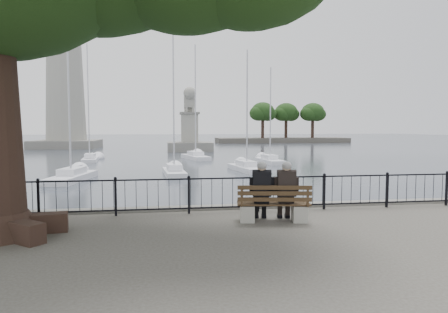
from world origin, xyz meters
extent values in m
cube|color=slate|center=(0.00, 3.00, -0.50)|extent=(200.00, 0.40, 1.20)
plane|color=#2A303A|center=(0.00, 103.00, -1.00)|extent=(260.00, 260.00, 0.00)
cube|color=black|center=(0.00, 2.50, 0.98)|extent=(22.00, 0.04, 0.04)
cube|color=black|center=(0.00, 2.50, 0.15)|extent=(22.00, 0.04, 0.04)
cube|color=gray|center=(0.43, 1.33, 0.21)|extent=(0.43, 0.52, 0.43)
cube|color=gray|center=(1.76, 1.11, 0.21)|extent=(0.43, 0.52, 0.43)
cube|color=#332314|center=(1.09, 1.22, 0.47)|extent=(1.92, 0.82, 0.04)
cube|color=#332314|center=(1.05, 0.95, 0.78)|extent=(1.84, 0.35, 0.41)
cube|color=black|center=(0.79, 1.28, 0.59)|extent=(0.42, 0.37, 0.25)
cube|color=black|center=(0.77, 1.17, 0.98)|extent=(0.49, 0.32, 0.62)
sphere|color=tan|center=(0.78, 1.21, 1.42)|extent=(0.24, 0.24, 0.24)
ellipsoid|color=gray|center=(0.77, 1.19, 1.45)|extent=(0.25, 0.25, 0.21)
cube|color=black|center=(0.84, 1.58, 0.23)|extent=(0.40, 0.50, 0.47)
cube|color=black|center=(1.41, 1.18, 0.59)|extent=(0.42, 0.37, 0.25)
cube|color=black|center=(1.39, 1.07, 0.98)|extent=(0.49, 0.32, 0.62)
sphere|color=tan|center=(1.40, 1.11, 1.42)|extent=(0.24, 0.24, 0.24)
ellipsoid|color=gray|center=(1.40, 1.08, 1.45)|extent=(0.25, 0.25, 0.21)
cube|color=black|center=(1.46, 1.47, 0.23)|extent=(0.40, 0.50, 0.47)
cube|color=slate|center=(-18.00, 62.00, -0.40)|extent=(10.33, 10.33, 1.40)
cone|color=gray|center=(-18.00, 62.00, 12.39)|extent=(6.61, 6.61, 24.79)
cube|color=slate|center=(2.00, 50.00, -0.40)|extent=(6.40, 6.40, 1.40)
cube|color=gray|center=(2.00, 50.00, 2.23)|extent=(2.35, 2.77, 4.27)
cube|color=slate|center=(2.00, 50.00, 4.52)|extent=(2.77, 3.19, 0.30)
cube|color=gray|center=(2.00, 50.32, 5.42)|extent=(1.39, 2.35, 1.49)
cube|color=gray|center=(2.00, 49.25, 6.16)|extent=(1.60, 1.07, 1.71)
sphere|color=gray|center=(2.00, 48.83, 7.34)|extent=(1.81, 1.81, 1.81)
cube|color=white|center=(-7.57, 18.08, -0.90)|extent=(2.40, 5.73, 0.62)
cube|color=white|center=(-7.57, 18.08, -0.40)|extent=(1.47, 2.41, 0.46)
cylinder|color=silver|center=(-7.57, 17.77, 3.92)|extent=(0.12, 0.12, 9.04)
cube|color=white|center=(-0.99, 20.22, -0.90)|extent=(1.71, 4.95, 0.54)
cube|color=white|center=(-0.99, 20.22, -0.40)|extent=(1.14, 2.05, 0.41)
cylinder|color=silver|center=(-0.99, 19.95, 4.53)|extent=(0.11, 0.11, 10.25)
cube|color=white|center=(4.70, 22.12, -0.90)|extent=(2.23, 5.38, 0.58)
cube|color=white|center=(4.70, 22.12, -0.40)|extent=(1.38, 2.26, 0.43)
cylinder|color=silver|center=(4.70, 21.83, 3.89)|extent=(0.12, 0.12, 8.98)
cube|color=white|center=(8.36, 28.74, -0.90)|extent=(1.92, 5.27, 0.57)
cube|color=white|center=(8.36, 28.74, -0.40)|extent=(1.25, 2.19, 0.43)
cylinder|color=silver|center=(8.36, 28.45, 3.75)|extent=(0.11, 0.11, 8.70)
cube|color=white|center=(-9.11, 33.11, -0.90)|extent=(1.85, 5.03, 0.55)
cube|color=white|center=(-9.11, 33.11, -0.40)|extent=(1.20, 2.09, 0.41)
cylinder|color=silver|center=(-9.11, 32.84, 5.05)|extent=(0.11, 0.11, 11.30)
cube|color=white|center=(1.66, 34.52, -0.90)|extent=(2.94, 6.12, 0.66)
cube|color=white|center=(1.66, 34.52, -0.40)|extent=(1.72, 2.61, 0.49)
cylinder|color=silver|center=(1.66, 34.19, 5.29)|extent=(0.13, 0.13, 11.78)
cube|color=#45413A|center=(25.00, 80.00, -0.50)|extent=(30.00, 8.00, 1.20)
cylinder|color=black|center=(20.00, 78.00, 2.00)|extent=(0.70, 0.70, 4.00)
ellipsoid|color=#193213|center=(20.00, 78.00, 6.00)|extent=(5.20, 5.20, 4.16)
cylinder|color=black|center=(26.00, 80.00, 2.00)|extent=(0.70, 0.70, 4.00)
ellipsoid|color=#193213|center=(26.00, 80.00, 6.00)|extent=(5.20, 5.20, 4.16)
cylinder|color=black|center=(32.00, 79.00, 2.00)|extent=(0.70, 0.70, 4.00)
ellipsoid|color=#193213|center=(32.00, 79.00, 6.00)|extent=(5.20, 5.20, 4.16)
camera|label=1|loc=(-1.67, -8.62, 2.41)|focal=32.00mm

